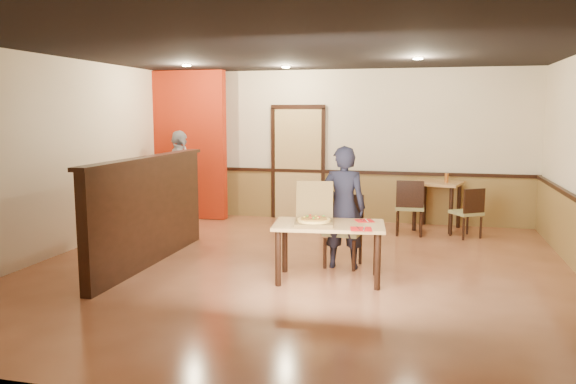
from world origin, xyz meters
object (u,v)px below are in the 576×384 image
condiment (447,178)px  main_table (329,232)px  side_chair_left (410,205)px  passerby (180,177)px  pizza_box (314,218)px  diner (343,208)px  side_table (438,192)px  side_chair_right (469,211)px  diner_chair (345,227)px

condiment → main_table: bearing=-113.2°
side_chair_left → passerby: 4.11m
condiment → passerby: bearing=-173.3°
pizza_box → diner: bearing=57.6°
side_table → side_chair_right: bearing=-51.1°
passerby → side_chair_left: bearing=-114.2°
side_table → condiment: condiment is taller
side_chair_right → diner: size_ratio=0.51×
diner_chair → side_chair_left: size_ratio=1.01×
side_table → passerby: 4.59m
main_table → side_chair_right: 3.36m
side_chair_left → pizza_box: bearing=68.3°
passerby → condiment: passerby is taller
side_chair_left → side_table: size_ratio=0.98×
main_table → passerby: (-3.23, 2.83, 0.25)m
side_chair_left → condiment: (0.59, 0.57, 0.40)m
pizza_box → condiment: size_ratio=3.79×
diner_chair → diner: 0.32m
side_chair_left → condiment: condiment is taller
main_table → side_chair_left: side_chair_left is taller
side_chair_right → passerby: bearing=-34.2°
side_chair_left → side_table: bearing=-127.4°
diner_chair → condiment: size_ratio=5.91×
side_chair_left → condiment: 0.91m
diner → main_table: bearing=79.3°
main_table → side_chair_right: bearing=51.1°
side_table → pizza_box: size_ratio=1.57×
pizza_box → passerby: bearing=127.5°
diner_chair → pizza_box: (-0.26, -0.77, 0.25)m
side_chair_left → diner: diner is taller
main_table → side_table: (1.31, 3.43, 0.05)m
side_chair_left → passerby: bearing=-1.7°
condiment → diner: bearing=-116.2°
pizza_box → main_table: bearing=-2.7°
side_chair_right → passerby: 5.04m
main_table → side_chair_left: (0.86, 2.81, -0.09)m
passerby → main_table: bearing=-155.2°
main_table → side_chair_left: bearing=66.4°
side_table → diner: (-1.23, -2.83, 0.15)m
diner → condiment: 3.10m
diner → diner_chair: bearing=-92.2°
main_table → diner_chair: 0.76m
side_chair_right → pizza_box: 3.48m
main_table → passerby: size_ratio=0.82×
diner → passerby: (-3.31, 2.23, 0.05)m
main_table → side_table: 3.67m
diner → condiment: size_ratio=10.09×
diner_chair → condiment: bearing=68.5°
side_chair_right → main_table: bearing=23.4°
side_chair_right → condiment: 0.79m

